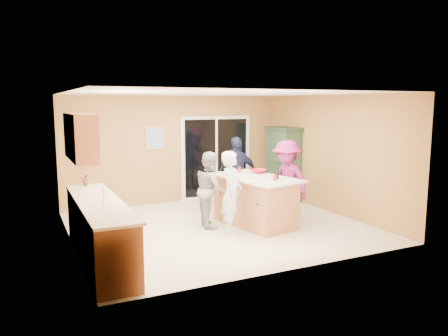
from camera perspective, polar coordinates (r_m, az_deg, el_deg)
name	(u,v)px	position (r m, az deg, el deg)	size (l,w,h in m)	color
floor	(219,227)	(8.69, -0.62, -7.67)	(5.50, 5.50, 0.00)	silver
ceiling	(219,93)	(8.35, -0.64, 9.73)	(5.50, 5.00, 0.10)	white
wall_back	(176,149)	(10.73, -6.23, 2.43)	(5.50, 0.10, 2.60)	tan
wall_front	(293,182)	(6.27, 8.99, -1.86)	(5.50, 0.10, 2.60)	tan
wall_left	(69,171)	(7.70, -19.55, -0.34)	(0.10, 5.00, 2.60)	tan
wall_right	(333,154)	(9.89, 14.01, 1.73)	(0.10, 5.00, 2.60)	tan
left_cabinet_run	(101,234)	(6.90, -15.77, -8.29)	(0.65, 3.05, 1.24)	#AE6B43
upper_cabinets	(80,137)	(7.46, -18.27, 3.90)	(0.35, 1.60, 0.75)	#AE6B43
sliding_door	(216,157)	(11.11, -1.03, 1.39)	(1.90, 0.07, 2.10)	silver
framed_picture	(155,138)	(10.51, -9.06, 3.90)	(0.46, 0.04, 0.56)	tan
kitchen_island	(255,202)	(8.75, 4.06, -4.48)	(1.35, 2.02, 0.98)	#AE6B43
green_hutch	(283,165)	(11.05, 7.71, 0.45)	(0.53, 1.00, 1.83)	#213623
woman_white	(231,193)	(8.03, 0.98, -3.29)	(0.57, 0.37, 1.56)	silver
woman_grey	(211,189)	(8.60, -1.77, -2.76)	(0.72, 0.56, 1.48)	gray
woman_navy	(237,175)	(9.72, 1.73, -0.86)	(0.99, 0.41, 1.68)	#161C32
woman_magenta	(287,181)	(9.11, 8.21, -1.63)	(1.08, 0.62, 1.67)	#8E1F6B
serving_bowl	(258,171)	(9.10, 4.53, -0.40)	(0.32, 0.32, 0.08)	#AF131B
tulip_vase	(85,176)	(8.19, -17.73, -1.01)	(0.19, 0.13, 0.37)	red
tumbler_near	(239,170)	(9.17, 2.02, -0.22)	(0.07, 0.07, 0.11)	#AF131B
tumbler_far	(275,178)	(8.24, 6.67, -1.29)	(0.07, 0.07, 0.10)	#AF131B
wine_bottle	(277,172)	(8.40, 6.92, -0.53)	(0.08, 0.08, 0.34)	black
white_plate	(250,180)	(8.20, 3.40, -1.59)	(0.20, 0.20, 0.01)	white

